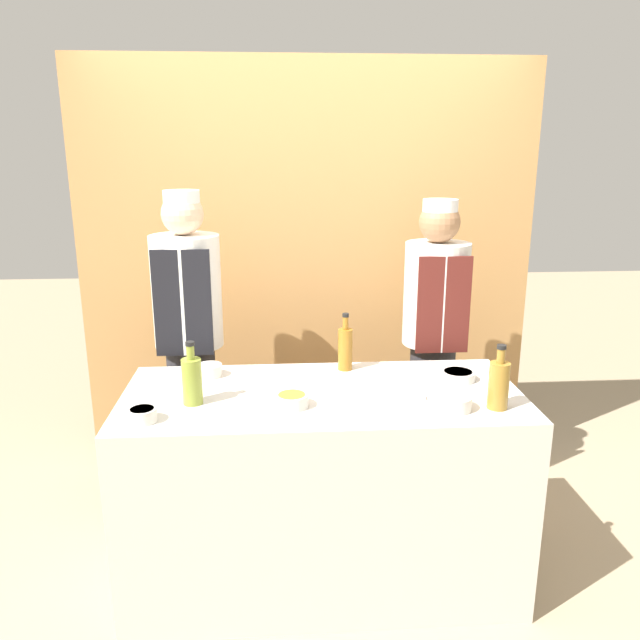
{
  "coord_description": "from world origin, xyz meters",
  "views": [
    {
      "loc": [
        -0.18,
        -2.47,
        1.91
      ],
      "look_at": [
        0.0,
        0.15,
        1.18
      ],
      "focal_mm": 35.0,
      "sensor_mm": 36.0,
      "label": 1
    }
  ],
  "objects_px": {
    "sauce_bowl_red": "(210,370)",
    "bottle_vinegar": "(499,384)",
    "sauce_bowl_purple": "(452,401)",
    "sauce_bowl_yellow": "(292,400)",
    "bottle_amber": "(345,348)",
    "chef_right": "(434,342)",
    "bottle_oil": "(192,380)",
    "cutting_board": "(378,389)",
    "sauce_bowl_orange": "(458,375)",
    "sauce_bowl_green": "(142,414)",
    "chef_left": "(190,343)"
  },
  "relations": [
    {
      "from": "chef_left",
      "to": "bottle_oil",
      "type": "bearing_deg",
      "value": -81.59
    },
    {
      "from": "sauce_bowl_yellow",
      "to": "bottle_oil",
      "type": "distance_m",
      "value": 0.41
    },
    {
      "from": "bottle_vinegar",
      "to": "chef_left",
      "type": "distance_m",
      "value": 1.59
    },
    {
      "from": "sauce_bowl_orange",
      "to": "cutting_board",
      "type": "bearing_deg",
      "value": -164.16
    },
    {
      "from": "cutting_board",
      "to": "chef_left",
      "type": "distance_m",
      "value": 1.1
    },
    {
      "from": "bottle_amber",
      "to": "sauce_bowl_orange",
      "type": "bearing_deg",
      "value": -19.4
    },
    {
      "from": "sauce_bowl_red",
      "to": "bottle_vinegar",
      "type": "height_order",
      "value": "bottle_vinegar"
    },
    {
      "from": "bottle_oil",
      "to": "sauce_bowl_red",
      "type": "bearing_deg",
      "value": 83.65
    },
    {
      "from": "sauce_bowl_purple",
      "to": "bottle_oil",
      "type": "xyz_separation_m",
      "value": [
        -1.04,
        0.13,
        0.07
      ]
    },
    {
      "from": "sauce_bowl_green",
      "to": "sauce_bowl_orange",
      "type": "height_order",
      "value": "sauce_bowl_green"
    },
    {
      "from": "bottle_amber",
      "to": "bottle_vinegar",
      "type": "bearing_deg",
      "value": -41.38
    },
    {
      "from": "bottle_oil",
      "to": "chef_left",
      "type": "height_order",
      "value": "chef_left"
    },
    {
      "from": "sauce_bowl_green",
      "to": "cutting_board",
      "type": "relative_size",
      "value": 0.31
    },
    {
      "from": "sauce_bowl_purple",
      "to": "bottle_vinegar",
      "type": "relative_size",
      "value": 0.58
    },
    {
      "from": "sauce_bowl_green",
      "to": "bottle_amber",
      "type": "height_order",
      "value": "bottle_amber"
    },
    {
      "from": "sauce_bowl_red",
      "to": "sauce_bowl_orange",
      "type": "relative_size",
      "value": 0.73
    },
    {
      "from": "sauce_bowl_red",
      "to": "chef_left",
      "type": "relative_size",
      "value": 0.07
    },
    {
      "from": "sauce_bowl_purple",
      "to": "bottle_vinegar",
      "type": "distance_m",
      "value": 0.2
    },
    {
      "from": "sauce_bowl_yellow",
      "to": "sauce_bowl_purple",
      "type": "xyz_separation_m",
      "value": [
        0.64,
        -0.07,
        0.0
      ]
    },
    {
      "from": "sauce_bowl_red",
      "to": "bottle_vinegar",
      "type": "distance_m",
      "value": 1.27
    },
    {
      "from": "sauce_bowl_purple",
      "to": "bottle_oil",
      "type": "bearing_deg",
      "value": 172.93
    },
    {
      "from": "chef_right",
      "to": "bottle_amber",
      "type": "bearing_deg",
      "value": -144.55
    },
    {
      "from": "bottle_oil",
      "to": "sauce_bowl_yellow",
      "type": "bearing_deg",
      "value": -8.67
    },
    {
      "from": "sauce_bowl_orange",
      "to": "bottle_vinegar",
      "type": "bearing_deg",
      "value": -77.96
    },
    {
      "from": "sauce_bowl_yellow",
      "to": "chef_left",
      "type": "bearing_deg",
      "value": 122.81
    },
    {
      "from": "bottle_vinegar",
      "to": "sauce_bowl_yellow",
      "type": "bearing_deg",
      "value": 175.07
    },
    {
      "from": "sauce_bowl_yellow",
      "to": "bottle_amber",
      "type": "relative_size",
      "value": 0.49
    },
    {
      "from": "sauce_bowl_orange",
      "to": "bottle_amber",
      "type": "distance_m",
      "value": 0.53
    },
    {
      "from": "cutting_board",
      "to": "bottle_amber",
      "type": "height_order",
      "value": "bottle_amber"
    },
    {
      "from": "bottle_vinegar",
      "to": "chef_right",
      "type": "distance_m",
      "value": 0.87
    },
    {
      "from": "sauce_bowl_yellow",
      "to": "bottle_vinegar",
      "type": "bearing_deg",
      "value": -4.93
    },
    {
      "from": "bottle_amber",
      "to": "sauce_bowl_yellow",
      "type": "bearing_deg",
      "value": -121.77
    },
    {
      "from": "bottle_oil",
      "to": "chef_right",
      "type": "bearing_deg",
      "value": 31.72
    },
    {
      "from": "bottle_amber",
      "to": "bottle_oil",
      "type": "relative_size",
      "value": 1.03
    },
    {
      "from": "sauce_bowl_red",
      "to": "sauce_bowl_purple",
      "type": "height_order",
      "value": "sauce_bowl_purple"
    },
    {
      "from": "bottle_amber",
      "to": "bottle_vinegar",
      "type": "distance_m",
      "value": 0.75
    },
    {
      "from": "sauce_bowl_orange",
      "to": "sauce_bowl_purple",
      "type": "distance_m",
      "value": 0.34
    },
    {
      "from": "cutting_board",
      "to": "bottle_vinegar",
      "type": "bearing_deg",
      "value": -25.46
    },
    {
      "from": "sauce_bowl_purple",
      "to": "bottle_oil",
      "type": "distance_m",
      "value": 1.05
    },
    {
      "from": "sauce_bowl_orange",
      "to": "chef_right",
      "type": "height_order",
      "value": "chef_right"
    },
    {
      "from": "sauce_bowl_red",
      "to": "sauce_bowl_purple",
      "type": "xyz_separation_m",
      "value": [
        1.01,
        -0.44,
        0.0
      ]
    },
    {
      "from": "bottle_amber",
      "to": "bottle_oil",
      "type": "height_order",
      "value": "bottle_amber"
    },
    {
      "from": "sauce_bowl_red",
      "to": "chef_right",
      "type": "height_order",
      "value": "chef_right"
    },
    {
      "from": "sauce_bowl_green",
      "to": "bottle_vinegar",
      "type": "bearing_deg",
      "value": 1.29
    },
    {
      "from": "bottle_amber",
      "to": "chef_left",
      "type": "xyz_separation_m",
      "value": [
        -0.77,
        0.37,
        -0.08
      ]
    },
    {
      "from": "cutting_board",
      "to": "chef_right",
      "type": "xyz_separation_m",
      "value": [
        0.4,
        0.65,
        -0.0
      ]
    },
    {
      "from": "bottle_amber",
      "to": "sauce_bowl_purple",
      "type": "bearing_deg",
      "value": -52.38
    },
    {
      "from": "sauce_bowl_red",
      "to": "bottle_amber",
      "type": "relative_size",
      "value": 0.42
    },
    {
      "from": "bottle_oil",
      "to": "chef_right",
      "type": "height_order",
      "value": "chef_right"
    },
    {
      "from": "chef_left",
      "to": "sauce_bowl_orange",
      "type": "bearing_deg",
      "value": -23.17
    }
  ]
}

